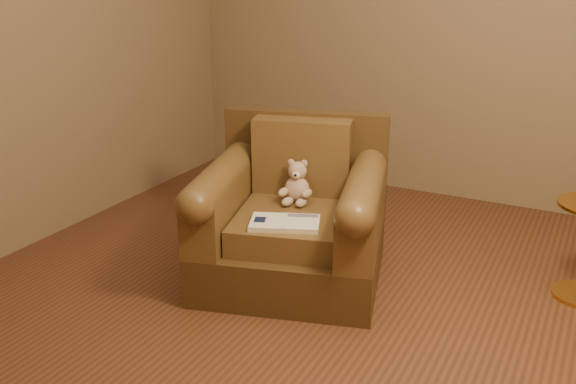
% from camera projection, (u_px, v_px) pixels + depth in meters
% --- Properties ---
extents(floor, '(4.00, 4.00, 0.00)m').
position_uv_depth(floor, '(333.00, 319.00, 3.11)').
color(floor, brown).
rests_on(floor, ground).
extents(armchair, '(1.14, 1.11, 0.84)m').
position_uv_depth(armchair, '(294.00, 220.00, 3.45)').
color(armchair, '#463017').
rests_on(armchair, floor).
extents(teddy_bear, '(0.17, 0.20, 0.24)m').
position_uv_depth(teddy_bear, '(297.00, 186.00, 3.47)').
color(teddy_bear, tan).
rests_on(teddy_bear, armchair).
extents(guidebook, '(0.39, 0.32, 0.03)m').
position_uv_depth(guidebook, '(285.00, 223.00, 3.18)').
color(guidebook, beige).
rests_on(guidebook, armchair).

